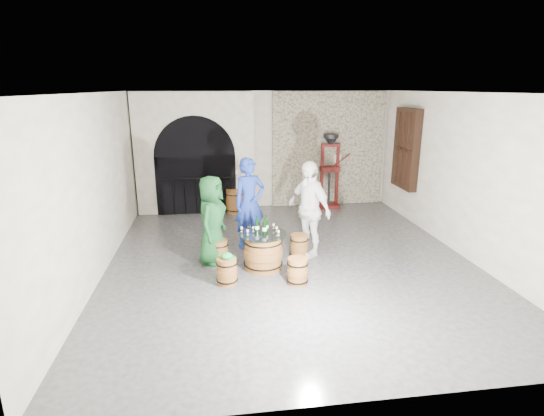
{
  "coord_description": "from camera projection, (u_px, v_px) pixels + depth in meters",
  "views": [
    {
      "loc": [
        -1.42,
        -7.68,
        3.29
      ],
      "look_at": [
        -0.34,
        0.1,
        1.05
      ],
      "focal_mm": 28.0,
      "sensor_mm": 36.0,
      "label": 1
    }
  ],
  "objects": [
    {
      "name": "ground",
      "position": [
        290.0,
        259.0,
        8.4
      ],
      "size": [
        8.0,
        8.0,
        0.0
      ],
      "primitive_type": "plane",
      "color": "#2E2D30",
      "rests_on": "ground"
    },
    {
      "name": "wall_back",
      "position": [
        265.0,
        150.0,
        11.77
      ],
      "size": [
        8.0,
        0.0,
        8.0
      ],
      "primitive_type": "plane",
      "rotation": [
        1.57,
        0.0,
        0.0
      ],
      "color": "silver",
      "rests_on": "ground"
    },
    {
      "name": "wall_front",
      "position": [
        364.0,
        266.0,
        4.15
      ],
      "size": [
        8.0,
        0.0,
        8.0
      ],
      "primitive_type": "plane",
      "rotation": [
        -1.57,
        0.0,
        0.0
      ],
      "color": "silver",
      "rests_on": "ground"
    },
    {
      "name": "wall_left",
      "position": [
        96.0,
        186.0,
        7.5
      ],
      "size": [
        0.0,
        8.0,
        8.0
      ],
      "primitive_type": "plane",
      "rotation": [
        1.57,
        0.0,
        1.57
      ],
      "color": "silver",
      "rests_on": "ground"
    },
    {
      "name": "wall_right",
      "position": [
        464.0,
        175.0,
        8.43
      ],
      "size": [
        0.0,
        8.0,
        8.0
      ],
      "primitive_type": "plane",
      "rotation": [
        1.57,
        0.0,
        -1.57
      ],
      "color": "silver",
      "rests_on": "ground"
    },
    {
      "name": "ceiling",
      "position": [
        292.0,
        92.0,
        7.52
      ],
      "size": [
        8.0,
        8.0,
        0.0
      ],
      "primitive_type": "plane",
      "rotation": [
        3.14,
        0.0,
        0.0
      ],
      "color": "beige",
      "rests_on": "wall_back"
    },
    {
      "name": "stone_facing_panel",
      "position": [
        328.0,
        149.0,
        11.95
      ],
      "size": [
        3.2,
        0.12,
        3.18
      ],
      "primitive_type": "cube",
      "color": "#ABA288",
      "rests_on": "ground"
    },
    {
      "name": "arched_opening",
      "position": [
        195.0,
        154.0,
        11.28
      ],
      "size": [
        3.1,
        0.6,
        3.19
      ],
      "color": "silver",
      "rests_on": "ground"
    },
    {
      "name": "shuttered_window",
      "position": [
        406.0,
        149.0,
        10.64
      ],
      "size": [
        0.23,
        1.1,
        2.0
      ],
      "color": "black",
      "rests_on": "wall_right"
    },
    {
      "name": "barrel_table",
      "position": [
        263.0,
        251.0,
        7.91
      ],
      "size": [
        0.89,
        0.89,
        0.69
      ],
      "color": "brown",
      "rests_on": "ground"
    },
    {
      "name": "barrel_stool_left",
      "position": [
        219.0,
        252.0,
        8.18
      ],
      "size": [
        0.38,
        0.38,
        0.47
      ],
      "color": "brown",
      "rests_on": "ground"
    },
    {
      "name": "barrel_stool_far",
      "position": [
        253.0,
        240.0,
        8.77
      ],
      "size": [
        0.38,
        0.38,
        0.47
      ],
      "color": "brown",
      "rests_on": "ground"
    },
    {
      "name": "barrel_stool_right",
      "position": [
        299.0,
        246.0,
        8.46
      ],
      "size": [
        0.38,
        0.38,
        0.47
      ],
      "color": "brown",
      "rests_on": "ground"
    },
    {
      "name": "barrel_stool_near_right",
      "position": [
        298.0,
        271.0,
        7.31
      ],
      "size": [
        0.38,
        0.38,
        0.47
      ],
      "color": "brown",
      "rests_on": "ground"
    },
    {
      "name": "barrel_stool_near_left",
      "position": [
        227.0,
        271.0,
        7.32
      ],
      "size": [
        0.38,
        0.38,
        0.47
      ],
      "color": "brown",
      "rests_on": "ground"
    },
    {
      "name": "green_cap",
      "position": [
        227.0,
        256.0,
        7.24
      ],
      "size": [
        0.24,
        0.2,
        0.11
      ],
      "color": "#0C8E34",
      "rests_on": "barrel_stool_near_left"
    },
    {
      "name": "person_green",
      "position": [
        212.0,
        220.0,
        8.03
      ],
      "size": [
        0.8,
        0.98,
        1.72
      ],
      "primitive_type": "imported",
      "rotation": [
        0.0,
        0.0,
        1.22
      ],
      "color": "#113E1B",
      "rests_on": "ground"
    },
    {
      "name": "person_blue",
      "position": [
        250.0,
        203.0,
        8.88
      ],
      "size": [
        0.81,
        0.68,
        1.91
      ],
      "primitive_type": "imported",
      "rotation": [
        0.0,
        0.0,
        0.38
      ],
      "color": "navy",
      "rests_on": "ground"
    },
    {
      "name": "person_white",
      "position": [
        309.0,
        209.0,
        8.4
      ],
      "size": [
        0.98,
        1.21,
        1.93
      ],
      "primitive_type": "imported",
      "rotation": [
        0.0,
        0.0,
        -1.04
      ],
      "color": "silver",
      "rests_on": "ground"
    },
    {
      "name": "wine_bottle_left",
      "position": [
        257.0,
        226.0,
        7.83
      ],
      "size": [
        0.08,
        0.08,
        0.32
      ],
      "color": "black",
      "rests_on": "barrel_table"
    },
    {
      "name": "wine_bottle_center",
      "position": [
        264.0,
        227.0,
        7.74
      ],
      "size": [
        0.08,
        0.08,
        0.32
      ],
      "color": "black",
      "rests_on": "barrel_table"
    },
    {
      "name": "wine_bottle_right",
      "position": [
        266.0,
        225.0,
        7.88
      ],
      "size": [
        0.08,
        0.08,
        0.32
      ],
      "color": "black",
      "rests_on": "barrel_table"
    },
    {
      "name": "tasting_glass_a",
      "position": [
        248.0,
        232.0,
        7.74
      ],
      "size": [
        0.05,
        0.05,
        0.1
      ],
      "primitive_type": null,
      "color": "#B56B23",
      "rests_on": "barrel_table"
    },
    {
      "name": "tasting_glass_b",
      "position": [
        277.0,
        229.0,
        7.91
      ],
      "size": [
        0.05,
        0.05,
        0.1
      ],
      "primitive_type": null,
      "color": "#B56B23",
      "rests_on": "barrel_table"
    },
    {
      "name": "tasting_glass_c",
      "position": [
        253.0,
        229.0,
        7.91
      ],
      "size": [
        0.05,
        0.05,
        0.1
      ],
      "primitive_type": null,
      "color": "#B56B23",
      "rests_on": "barrel_table"
    },
    {
      "name": "tasting_glass_d",
      "position": [
        274.0,
        226.0,
        8.08
      ],
      "size": [
        0.05,
        0.05,
        0.1
      ],
      "primitive_type": null,
      "color": "#B56B23",
      "rests_on": "barrel_table"
    },
    {
      "name": "tasting_glass_e",
      "position": [
        279.0,
        233.0,
        7.71
      ],
      "size": [
        0.05,
        0.05,
        0.1
      ],
      "primitive_type": null,
      "color": "#B56B23",
      "rests_on": "barrel_table"
    },
    {
      "name": "tasting_glass_f",
      "position": [
        242.0,
        229.0,
        7.9
      ],
      "size": [
        0.05,
        0.05,
        0.1
      ],
      "primitive_type": null,
      "color": "#B56B23",
      "rests_on": "barrel_table"
    },
    {
      "name": "side_barrel",
      "position": [
        235.0,
        201.0,
        11.46
      ],
      "size": [
        0.49,
        0.49,
        0.65
      ],
      "rotation": [
        0.0,
        0.0,
        -0.03
      ],
      "color": "brown",
      "rests_on": "ground"
    },
    {
      "name": "corking_press",
      "position": [
        330.0,
        166.0,
        11.72
      ],
      "size": [
        0.85,
        0.46,
        2.07
      ],
      "rotation": [
        0.0,
        0.0,
        -0.01
      ],
      "color": "#4B100C",
      "rests_on": "ground"
    },
    {
      "name": "control_box",
      "position": [
        337.0,
        158.0,
        11.98
      ],
      "size": [
        0.18,
        0.1,
        0.22
      ],
      "primitive_type": "cube",
      "color": "silver",
      "rests_on": "wall_back"
    }
  ]
}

